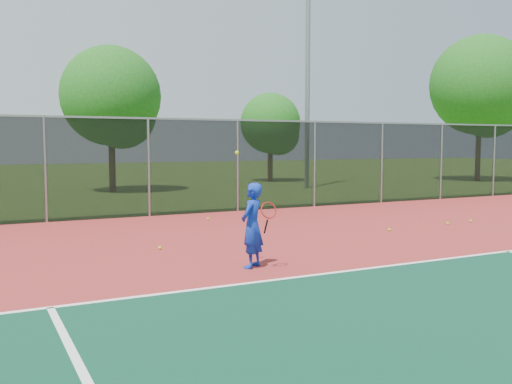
# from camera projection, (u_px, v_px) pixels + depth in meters

# --- Properties ---
(court_apron) EXTENTS (30.00, 20.00, 0.02)m
(court_apron) POSITION_uv_depth(u_px,v_px,m) (476.00, 272.00, 10.03)
(court_apron) COLOR maroon
(court_apron) RESTS_ON ground
(fence_back) EXTENTS (30.00, 0.06, 3.03)m
(fence_back) POSITION_uv_depth(u_px,v_px,m) (237.00, 164.00, 18.79)
(fence_back) COLOR black
(fence_back) RESTS_ON court_apron
(tennis_player) EXTENTS (0.67, 0.73, 2.12)m
(tennis_player) POSITION_uv_depth(u_px,v_px,m) (252.00, 225.00, 10.26)
(tennis_player) COLOR #122EA9
(tennis_player) RESTS_ON court_apron
(practice_ball_0) EXTENTS (0.07, 0.07, 0.07)m
(practice_ball_0) POSITION_uv_depth(u_px,v_px,m) (208.00, 219.00, 16.68)
(practice_ball_0) COLOR #BEDC19
(practice_ball_0) RESTS_ON court_apron
(practice_ball_2) EXTENTS (0.07, 0.07, 0.07)m
(practice_ball_2) POSITION_uv_depth(u_px,v_px,m) (471.00, 221.00, 16.25)
(practice_ball_2) COLOR #BEDC19
(practice_ball_2) RESTS_ON court_apron
(practice_ball_3) EXTENTS (0.07, 0.07, 0.07)m
(practice_ball_3) POSITION_uv_depth(u_px,v_px,m) (160.00, 248.00, 12.08)
(practice_ball_3) COLOR #BEDC19
(practice_ball_3) RESTS_ON court_apron
(practice_ball_4) EXTENTS (0.07, 0.07, 0.07)m
(practice_ball_4) POSITION_uv_depth(u_px,v_px,m) (389.00, 230.00, 14.60)
(practice_ball_4) COLOR #BEDC19
(practice_ball_4) RESTS_ON court_apron
(practice_ball_5) EXTENTS (0.07, 0.07, 0.07)m
(practice_ball_5) POSITION_uv_depth(u_px,v_px,m) (448.00, 223.00, 15.76)
(practice_ball_5) COLOR #BEDC19
(practice_ball_5) RESTS_ON court_apron
(floodlight_n) EXTENTS (0.90, 0.40, 11.33)m
(floodlight_n) POSITION_uv_depth(u_px,v_px,m) (308.00, 58.00, 28.08)
(floodlight_n) COLOR gray
(floodlight_n) RESTS_ON ground
(tree_back_left) EXTENTS (4.56, 4.56, 6.69)m
(tree_back_left) POSITION_uv_depth(u_px,v_px,m) (113.00, 101.00, 25.99)
(tree_back_left) COLOR #3D2916
(tree_back_left) RESTS_ON ground
(tree_back_mid) EXTENTS (3.54, 3.54, 5.20)m
(tree_back_mid) POSITION_uv_depth(u_px,v_px,m) (272.00, 126.00, 33.33)
(tree_back_mid) COLOR #3D2916
(tree_back_mid) RESTS_ON ground
(tree_back_right) EXTENTS (5.85, 5.85, 8.60)m
(tree_back_right) POSITION_uv_depth(u_px,v_px,m) (482.00, 90.00, 33.54)
(tree_back_right) COLOR #3D2916
(tree_back_right) RESTS_ON ground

